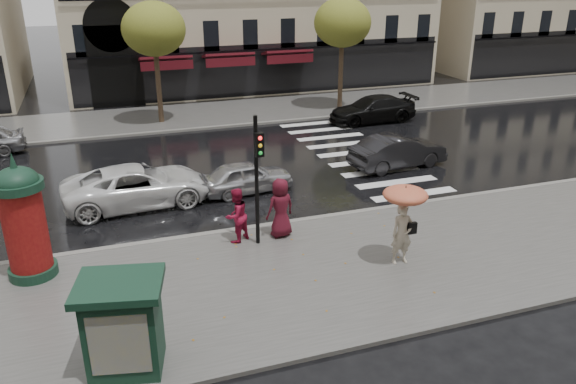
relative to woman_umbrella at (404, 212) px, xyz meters
name	(u,v)px	position (x,y,z in m)	size (l,w,h in m)	color
ground	(308,267)	(-2.63, 0.79, -1.75)	(160.00, 160.00, 0.00)	black
near_sidewalk	(314,274)	(-2.63, 0.29, -1.69)	(90.00, 7.00, 0.12)	#474744
far_sidewalk	(194,116)	(-2.63, 19.79, -1.69)	(90.00, 6.00, 0.12)	#474744
near_kerb	(277,224)	(-2.63, 3.79, -1.68)	(90.00, 0.25, 0.14)	slate
far_kerb	(204,128)	(-2.63, 16.79, -1.68)	(90.00, 0.25, 0.14)	slate
zebra_crossing	(353,153)	(3.37, 10.39, -1.75)	(3.60, 11.75, 0.01)	silver
tree_far_left	(154,29)	(-4.63, 18.79, 3.42)	(3.40, 3.40, 6.64)	#38281C
tree_far_right	(342,23)	(6.37, 18.79, 3.42)	(3.40, 3.40, 6.64)	#38281C
woman_umbrella	(404,212)	(0.00, 0.00, 0.00)	(1.29, 1.29, 2.48)	#BCB09B
woman_red	(236,215)	(-4.24, 2.94, -0.74)	(0.87, 0.68, 1.79)	maroon
man_burgundy	(281,208)	(-2.80, 2.86, -0.65)	(0.96, 0.62, 1.96)	#4E0F1C
morris_column	(24,219)	(-10.26, 2.76, 0.13)	(1.36, 1.36, 3.67)	#133223
traffic_light	(257,169)	(-3.64, 2.51, 0.89)	(0.28, 0.40, 4.15)	black
newsstand	(124,324)	(-8.00, -2.21, -0.53)	(2.07, 1.85, 2.15)	#133223
car_silver	(246,177)	(-2.77, 7.21, -1.12)	(1.48, 3.68, 1.26)	silver
car_darkgrey	(398,151)	(4.32, 7.89, -1.02)	(1.54, 4.41, 1.45)	black
car_white	(138,186)	(-6.91, 7.29, -1.00)	(2.50, 5.42, 1.51)	white
car_black	(372,109)	(6.83, 15.28, -1.02)	(2.05, 5.04, 1.46)	black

